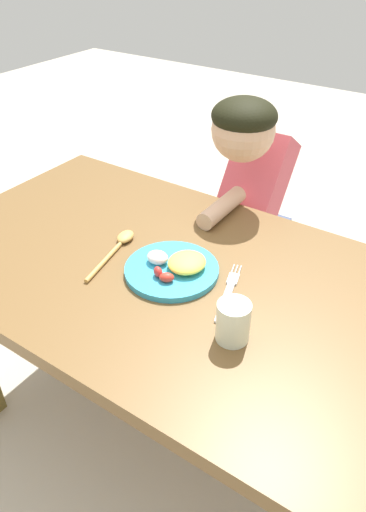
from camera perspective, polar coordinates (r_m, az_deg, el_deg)
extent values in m
plane|color=#B6AD9B|center=(1.66, -2.18, -19.75)|extent=(8.00, 8.00, 0.00)
cube|color=brown|center=(1.19, -2.87, -1.73)|extent=(1.26, 0.76, 0.04)
cube|color=brown|center=(1.84, -10.76, -0.01)|extent=(0.07, 0.07, 0.63)
cylinder|color=#2F97BE|center=(1.14, -1.37, -1.69)|extent=(0.23, 0.23, 0.02)
ellipsoid|color=#F5DE4C|center=(1.13, 0.47, -0.77)|extent=(0.09, 0.10, 0.03)
ellipsoid|color=red|center=(1.10, -3.04, -1.92)|extent=(0.03, 0.03, 0.03)
ellipsoid|color=red|center=(1.09, -2.00, -2.60)|extent=(0.04, 0.04, 0.02)
ellipsoid|color=silver|center=(1.15, -3.09, -0.17)|extent=(0.05, 0.05, 0.03)
cube|color=silver|center=(1.06, 5.07, -5.60)|extent=(0.06, 0.13, 0.01)
cube|color=silver|center=(1.13, 6.06, -2.76)|extent=(0.04, 0.05, 0.01)
cylinder|color=silver|center=(1.16, 6.87, -1.71)|extent=(0.01, 0.04, 0.00)
cylinder|color=silver|center=(1.16, 6.45, -1.63)|extent=(0.01, 0.04, 0.00)
cylinder|color=silver|center=(1.16, 6.03, -1.56)|extent=(0.01, 0.04, 0.00)
cylinder|color=tan|center=(1.19, -9.52, -0.67)|extent=(0.05, 0.17, 0.01)
ellipsoid|color=tan|center=(1.26, -6.97, 2.33)|extent=(0.05, 0.07, 0.02)
cylinder|color=silver|center=(0.95, 6.07, -7.89)|extent=(0.07, 0.07, 0.09)
cube|color=#425070|center=(1.83, 8.72, -2.35)|extent=(0.17, 0.13, 0.50)
cube|color=#CC4C59|center=(1.53, 8.39, 7.74)|extent=(0.17, 0.30, 0.37)
sphere|color=#D8A884|center=(1.36, 7.29, 14.86)|extent=(0.18, 0.18, 0.18)
ellipsoid|color=black|center=(1.34, 7.43, 16.45)|extent=(0.18, 0.18, 0.10)
cylinder|color=#D8A884|center=(1.36, 4.73, 5.85)|extent=(0.05, 0.20, 0.05)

